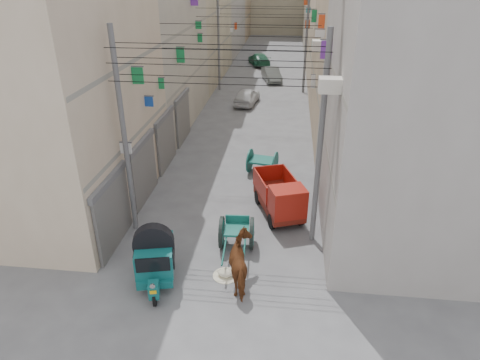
# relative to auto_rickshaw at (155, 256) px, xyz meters

# --- Properties ---
(ground) EXTENTS (140.00, 140.00, 0.00)m
(ground) POSITION_rel_auto_rickshaw_xyz_m (1.78, -2.90, -0.99)
(ground) COLOR #4E4E51
(ground) RESTS_ON ground
(building_row_left) EXTENTS (8.00, 62.00, 14.00)m
(building_row_left) POSITION_rel_auto_rickshaw_xyz_m (-6.22, 31.23, 5.47)
(building_row_left) COLOR #C0AB91
(building_row_left) RESTS_ON ground
(building_row_right) EXTENTS (8.00, 62.00, 14.00)m
(building_row_right) POSITION_rel_auto_rickshaw_xyz_m (9.77, 31.23, 5.47)
(building_row_right) COLOR gray
(building_row_right) RESTS_ON ground
(shutters_left) EXTENTS (0.18, 14.40, 2.88)m
(shutters_left) POSITION_rel_auto_rickshaw_xyz_m (-2.14, 7.48, 0.51)
(shutters_left) COLOR #48484D
(shutters_left) RESTS_ON ground
(signboards) EXTENTS (8.22, 40.52, 5.67)m
(signboards) POSITION_rel_auto_rickshaw_xyz_m (1.77, 18.76, 2.44)
(signboards) COLOR #0C8187
(signboards) RESTS_ON ground
(ac_units) EXTENTS (0.70, 6.55, 3.35)m
(ac_units) POSITION_rel_auto_rickshaw_xyz_m (5.43, 4.77, 6.45)
(ac_units) COLOR beige
(ac_units) RESTS_ON ground
(utility_poles) EXTENTS (7.40, 22.20, 8.00)m
(utility_poles) POSITION_rel_auto_rickshaw_xyz_m (1.78, 14.10, 3.01)
(utility_poles) COLOR #545456
(utility_poles) RESTS_ON ground
(overhead_cables) EXTENTS (7.40, 22.52, 1.12)m
(overhead_cables) POSITION_rel_auto_rickshaw_xyz_m (1.78, 11.50, 5.78)
(overhead_cables) COLOR black
(overhead_cables) RESTS_ON ground
(auto_rickshaw) EXTENTS (1.72, 2.46, 1.67)m
(auto_rickshaw) POSITION_rel_auto_rickshaw_xyz_m (0.00, 0.00, 0.00)
(auto_rickshaw) COLOR black
(auto_rickshaw) RESTS_ON ground
(tonga_cart) EXTENTS (1.35, 2.79, 1.24)m
(tonga_cart) POSITION_rel_auto_rickshaw_xyz_m (2.48, 2.25, -0.34)
(tonga_cart) COLOR black
(tonga_cart) RESTS_ON ground
(mini_truck) EXTENTS (2.42, 3.48, 1.79)m
(mini_truck) POSITION_rel_auto_rickshaw_xyz_m (4.10, 4.55, -0.13)
(mini_truck) COLOR black
(mini_truck) RESTS_ON ground
(second_cart) EXTENTS (1.64, 1.51, 1.26)m
(second_cart) POSITION_rel_auto_rickshaw_xyz_m (3.01, 8.85, -0.32)
(second_cart) COLOR #13554B
(second_cart) RESTS_ON ground
(feed_sack) EXTENTS (0.57, 0.46, 0.29)m
(feed_sack) POSITION_rel_auto_rickshaw_xyz_m (2.32, 0.48, -0.84)
(feed_sack) COLOR beige
(feed_sack) RESTS_ON ground
(horse) EXTENTS (1.44, 2.22, 1.73)m
(horse) POSITION_rel_auto_rickshaw_xyz_m (2.97, 0.10, -0.12)
(horse) COLOR brown
(horse) RESTS_ON ground
(distant_car_white) EXTENTS (1.96, 3.84, 1.25)m
(distant_car_white) POSITION_rel_auto_rickshaw_xyz_m (0.97, 21.09, -0.36)
(distant_car_white) COLOR #BDBDBD
(distant_car_white) RESTS_ON ground
(distant_car_grey) EXTENTS (2.20, 4.00, 1.25)m
(distant_car_grey) POSITION_rel_auto_rickshaw_xyz_m (2.50, 28.74, -0.36)
(distant_car_grey) COLOR #535855
(distant_car_grey) RESTS_ON ground
(distant_car_green) EXTENTS (2.91, 4.61, 1.24)m
(distant_car_green) POSITION_rel_auto_rickshaw_xyz_m (0.82, 35.83, -0.36)
(distant_car_green) COLOR #1D563B
(distant_car_green) RESTS_ON ground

